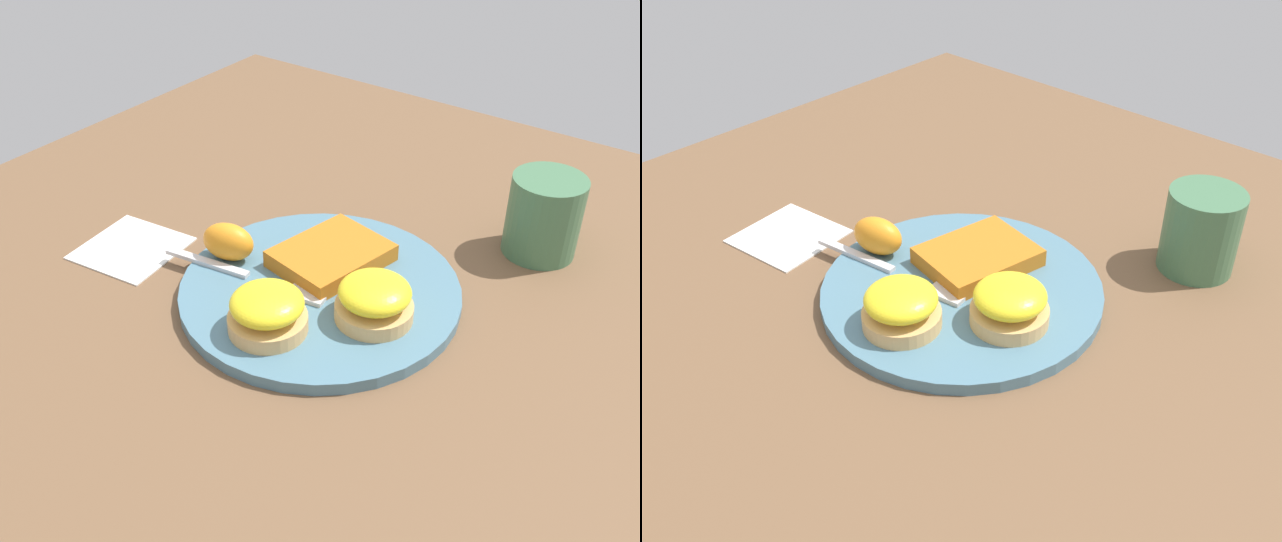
% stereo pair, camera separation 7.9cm
% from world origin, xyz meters
% --- Properties ---
extents(ground_plane, '(1.10, 1.10, 0.00)m').
position_xyz_m(ground_plane, '(0.00, 0.00, 0.00)').
color(ground_plane, brown).
extents(plate, '(0.30, 0.30, 0.01)m').
position_xyz_m(plate, '(0.00, 0.00, 0.01)').
color(plate, slate).
rests_on(plate, ground_plane).
extents(sandwich_benedict_left, '(0.08, 0.08, 0.05)m').
position_xyz_m(sandwich_benedict_left, '(-0.09, 0.00, 0.04)').
color(sandwich_benedict_left, tan).
rests_on(sandwich_benedict_left, plate).
extents(sandwich_benedict_right, '(0.08, 0.08, 0.05)m').
position_xyz_m(sandwich_benedict_right, '(-0.01, -0.08, 0.04)').
color(sandwich_benedict_right, tan).
rests_on(sandwich_benedict_right, plate).
extents(hashbrown_patty, '(0.14, 0.12, 0.02)m').
position_xyz_m(hashbrown_patty, '(0.04, 0.02, 0.02)').
color(hashbrown_patty, '#BC691B').
rests_on(hashbrown_patty, plate).
extents(orange_wedge, '(0.05, 0.07, 0.04)m').
position_xyz_m(orange_wedge, '(-0.02, 0.11, 0.04)').
color(orange_wedge, orange).
rests_on(orange_wedge, plate).
extents(fork, '(0.05, 0.20, 0.00)m').
position_xyz_m(fork, '(-0.03, 0.07, 0.02)').
color(fork, silver).
rests_on(fork, plate).
extents(cup, '(0.12, 0.08, 0.10)m').
position_xyz_m(cup, '(0.22, -0.16, 0.05)').
color(cup, '#42704C').
rests_on(cup, ground_plane).
extents(napkin, '(0.12, 0.12, 0.00)m').
position_xyz_m(napkin, '(-0.06, 0.24, 0.00)').
color(napkin, white).
rests_on(napkin, ground_plane).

